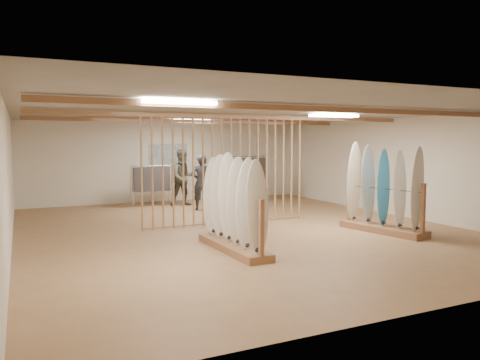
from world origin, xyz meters
name	(u,v)px	position (x,y,z in m)	size (l,w,h in m)	color
floor	(240,229)	(0.00, 0.00, 0.00)	(12.00, 12.00, 0.00)	#AA7D52
ceiling	(240,113)	(0.00, 0.00, 2.80)	(12.00, 12.00, 0.00)	gray
wall_back	(168,162)	(0.00, 6.00, 1.40)	(12.00, 12.00, 0.00)	white
wall_front	(444,200)	(0.00, -6.00, 1.40)	(12.00, 12.00, 0.00)	white
wall_left	(9,179)	(-5.00, 0.00, 1.40)	(12.00, 12.00, 0.00)	white
wall_right	(398,167)	(5.00, 0.00, 1.40)	(12.00, 12.00, 0.00)	white
ceiling_slats	(240,117)	(0.00, 0.00, 2.72)	(9.50, 6.12, 0.10)	#986845
light_panels	(240,116)	(0.00, 0.00, 2.74)	(1.20, 0.35, 0.06)	white
bamboo_partition	(227,170)	(0.00, 0.80, 1.40)	(4.45, 0.05, 2.78)	#AD7E54
poster	(168,156)	(0.00, 5.98, 1.60)	(1.40, 0.03, 0.90)	#3272B2
rack_left	(233,218)	(-1.08, -1.97, 0.65)	(0.58, 2.36, 1.90)	#986845
rack_right	(383,203)	(2.87, -1.78, 0.70)	(0.97, 2.22, 2.05)	#986845
clothing_rack_a	(151,179)	(-0.92, 4.87, 0.90)	(1.29, 0.34, 1.38)	silver
clothing_rack_b	(247,171)	(2.41, 4.56, 1.08)	(1.55, 0.43, 1.66)	silver
shopper_a	(201,179)	(0.29, 3.43, 0.98)	(0.71, 0.48, 1.95)	#27292F
shopper_b	(184,174)	(0.09, 4.57, 1.06)	(1.02, 0.80, 2.12)	#39362C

